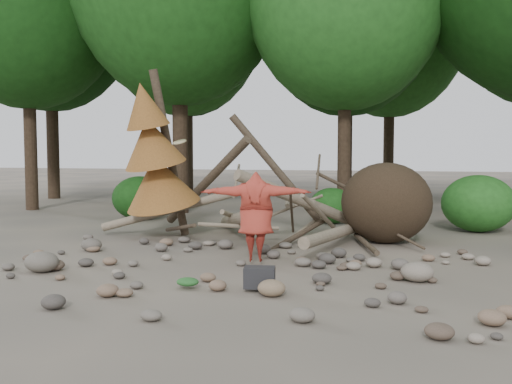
# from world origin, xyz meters

# --- Properties ---
(ground) EXTENTS (120.00, 120.00, 0.00)m
(ground) POSITION_xyz_m (0.00, 0.00, 0.00)
(ground) COLOR #514C44
(ground) RESTS_ON ground
(deadfall_pile) EXTENTS (8.55, 5.24, 3.30)m
(deadfall_pile) POSITION_xyz_m (2.02, 4.24, 0.95)
(deadfall_pile) COLOR #332619
(deadfall_pile) RESTS_ON ground
(dead_conifer) EXTENTS (2.06, 2.16, 4.35)m
(dead_conifer) POSITION_xyz_m (-3.12, 3.37, 2.11)
(dead_conifer) COLOR #4C3F30
(dead_conifer) RESTS_ON ground
(bush_left) EXTENTS (1.80, 1.80, 1.44)m
(bush_left) POSITION_xyz_m (-5.50, 7.20, 0.72)
(bush_left) COLOR #164512
(bush_left) RESTS_ON ground
(bush_mid) EXTENTS (1.40, 1.40, 1.12)m
(bush_mid) POSITION_xyz_m (0.80, 7.80, 0.56)
(bush_mid) COLOR #1E5819
(bush_mid) RESTS_ON ground
(bush_right) EXTENTS (2.00, 2.00, 1.60)m
(bush_right) POSITION_xyz_m (5.00, 7.00, 0.80)
(bush_right) COLOR #266820
(bush_right) RESTS_ON ground
(frisbee_thrower) EXTENTS (2.89, 0.93, 2.43)m
(frisbee_thrower) POSITION_xyz_m (0.24, 0.83, 0.97)
(frisbee_thrower) COLOR #A43125
(frisbee_thrower) RESTS_ON ground
(backpack) EXTENTS (0.54, 0.41, 0.33)m
(backpack) POSITION_xyz_m (0.87, -1.21, 0.16)
(backpack) COLOR black
(backpack) RESTS_ON ground
(cloth_green) EXTENTS (0.37, 0.31, 0.14)m
(cloth_green) POSITION_xyz_m (-0.30, -1.39, 0.07)
(cloth_green) COLOR #245A25
(cloth_green) RESTS_ON ground
(cloth_orange) EXTENTS (0.29, 0.24, 0.11)m
(cloth_orange) POSITION_xyz_m (0.87, -1.01, 0.05)
(cloth_orange) COLOR #A76A1C
(cloth_orange) RESTS_ON ground
(boulder_front_left) EXTENTS (0.64, 0.57, 0.38)m
(boulder_front_left) POSITION_xyz_m (-3.42, -0.88, 0.19)
(boulder_front_left) COLOR #676156
(boulder_front_left) RESTS_ON ground
(boulder_front_right) EXTENTS (0.44, 0.39, 0.26)m
(boulder_front_right) POSITION_xyz_m (1.13, -1.48, 0.13)
(boulder_front_right) COLOR #856E53
(boulder_front_right) RESTS_ON ground
(boulder_mid_right) EXTENTS (0.57, 0.51, 0.34)m
(boulder_mid_right) POSITION_xyz_m (3.31, 0.16, 0.17)
(boulder_mid_right) COLOR gray
(boulder_mid_right) RESTS_ON ground
(boulder_mid_left) EXTENTS (0.48, 0.43, 0.29)m
(boulder_mid_left) POSITION_xyz_m (-3.75, 1.37, 0.14)
(boulder_mid_left) COLOR #5E584F
(boulder_mid_left) RESTS_ON ground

